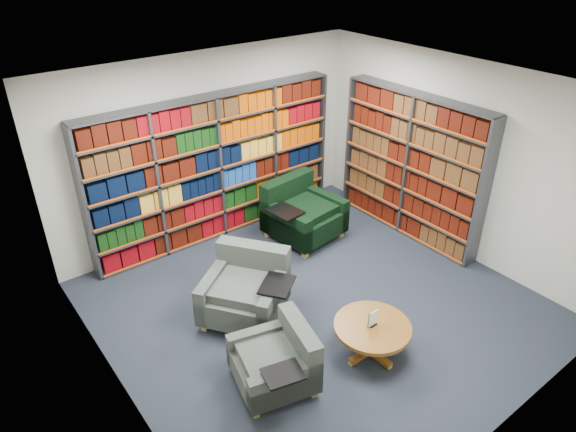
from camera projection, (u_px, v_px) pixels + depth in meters
room_shell at (320, 210)px, 5.93m from camera, size 5.02×5.02×2.82m
bookshelf_back at (217, 168)px, 7.69m from camera, size 4.00×0.28×2.20m
bookshelf_right at (411, 166)px, 7.74m from camera, size 0.28×2.50×2.20m
chair_teal_left at (247, 290)px, 6.35m from camera, size 1.29×1.31×0.84m
chair_green_right at (300, 214)px, 7.96m from camera, size 1.22×1.10×0.90m
chair_teal_front at (280, 362)px, 5.38m from camera, size 0.95×1.01×0.71m
coffee_table at (372, 331)px, 5.73m from camera, size 0.87×0.87×0.61m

